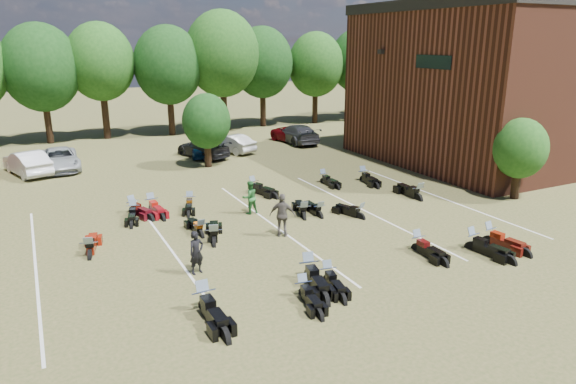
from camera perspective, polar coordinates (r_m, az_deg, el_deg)
ground at (r=22.80m, az=8.59°, el=-4.87°), size 160.00×160.00×0.00m
car_1 at (r=36.60m, az=-27.00°, el=2.92°), size 2.96×4.97×1.55m
car_2 at (r=37.12m, az=-24.04°, el=3.35°), size 2.37×5.09×1.41m
car_3 at (r=38.17m, az=-9.42°, el=4.88°), size 3.30×5.15×1.39m
car_4 at (r=38.52m, az=-9.60°, el=4.94°), size 2.39×4.20×1.35m
car_5 at (r=39.50m, az=-6.36°, el=5.38°), size 2.96×4.41×1.38m
car_6 at (r=43.25m, az=0.81°, el=6.39°), size 3.04×5.01×1.30m
car_7 at (r=42.99m, az=0.97°, el=6.49°), size 2.29×5.36×1.54m
person_black at (r=19.09m, az=-10.14°, el=-6.65°), size 0.68×0.54×1.63m
person_green at (r=25.24m, az=-4.27°, el=-0.60°), size 0.86×0.70×1.67m
person_grey at (r=22.22m, az=-0.61°, el=-2.59°), size 1.21×1.03×1.94m
motorcycle_0 at (r=16.88m, az=-9.27°, el=-12.94°), size 0.85×2.54×1.41m
motorcycle_1 at (r=17.50m, az=1.68°, el=-11.58°), size 0.89×2.06×1.11m
motorcycle_2 at (r=18.49m, az=4.42°, el=-10.00°), size 1.03×2.12×1.13m
motorcycle_3 at (r=18.69m, az=2.32°, el=-9.66°), size 1.27×2.58×1.38m
motorcycle_4 at (r=22.47m, az=19.74°, el=-6.03°), size 1.05×2.43×1.31m
motorcycle_5 at (r=21.70m, az=14.15°, el=-6.33°), size 0.80×2.22×1.22m
motorcycle_6 at (r=23.41m, az=21.41°, el=-5.29°), size 0.99×2.37×1.28m
motorcycle_7 at (r=21.87m, az=-21.10°, el=-6.79°), size 1.20×2.35×1.25m
motorcycle_8 at (r=22.84m, az=-9.64°, el=-4.88°), size 0.72×2.06×1.14m
motorcycle_9 at (r=21.85m, az=-8.19°, el=-5.82°), size 1.49×2.49×1.32m
motorcycle_10 at (r=24.74m, az=1.76°, el=-2.96°), size 1.33×2.33×1.24m
motorcycle_11 at (r=24.96m, az=7.99°, el=-2.94°), size 1.28×2.17×1.15m
motorcycle_12 at (r=24.96m, az=3.53°, el=-2.80°), size 0.73×2.08×1.15m
motorcycle_13 at (r=28.45m, az=14.23°, el=-0.85°), size 0.87×2.48×1.37m
motorcycle_14 at (r=26.66m, az=-16.82°, el=-2.23°), size 1.38×2.30×1.22m
motorcycle_15 at (r=26.73m, az=-14.87°, el=-2.02°), size 0.92×2.32×1.26m
motorcycle_16 at (r=26.07m, az=-16.77°, el=-2.65°), size 1.15×2.18×1.16m
motorcycle_17 at (r=26.85m, az=-10.82°, el=-1.67°), size 1.29×2.16×1.15m
motorcycle_18 at (r=29.00m, az=-3.83°, el=-0.04°), size 1.43×2.43×1.29m
motorcycle_19 at (r=30.94m, az=3.95°, el=1.02°), size 0.69×2.10×1.16m
motorcycle_20 at (r=31.61m, az=8.33°, el=1.22°), size 1.02×2.37×1.28m
brick_building at (r=43.43m, az=26.37°, el=11.03°), size 25.40×15.20×10.70m
tree_line at (r=47.64m, az=-13.29°, el=13.76°), size 56.00×6.00×9.79m
young_tree_near_building at (r=29.85m, az=24.41°, el=4.43°), size 2.80×2.80×4.16m
young_tree_midfield at (r=34.72m, az=-9.05°, el=7.77°), size 3.20×3.20×4.70m
parking_lines at (r=23.79m, az=-1.55°, el=-3.75°), size 20.10×14.00×0.01m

